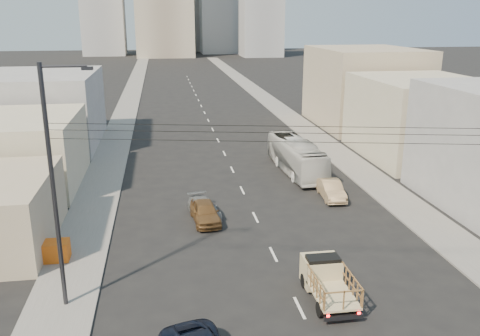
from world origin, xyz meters
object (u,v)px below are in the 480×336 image
object	(u,v)px
crate_stack	(53,251)
sedan_tan	(331,190)
city_bus	(296,156)
sedan_brown	(205,212)
sedan_grey	(204,208)
streetlamp_left	(55,184)
flatbed_pickup	(328,279)

from	to	relation	value
crate_stack	sedan_tan	bearing A→B (deg)	22.08
city_bus	sedan_brown	bearing A→B (deg)	-134.78
sedan_grey	streetlamp_left	bearing A→B (deg)	-136.83
sedan_tan	sedan_grey	xyz separation A→B (m)	(-10.29, -2.16, -0.11)
sedan_tan	crate_stack	distance (m)	21.22
sedan_brown	crate_stack	world-z (taller)	sedan_brown
city_bus	sedan_tan	distance (m)	7.37
crate_stack	streetlamp_left	bearing A→B (deg)	-72.41
city_bus	sedan_tan	size ratio (longest dim) A/B	2.53
flatbed_pickup	sedan_brown	distance (m)	12.22
flatbed_pickup	sedan_brown	xyz separation A→B (m)	(-5.28, 11.02, -0.35)
flatbed_pickup	streetlamp_left	distance (m)	14.14
streetlamp_left	crate_stack	world-z (taller)	streetlamp_left
flatbed_pickup	crate_stack	world-z (taller)	flatbed_pickup
city_bus	sedan_brown	xyz separation A→B (m)	(-9.39, -10.58, -0.78)
flatbed_pickup	city_bus	world-z (taller)	city_bus
city_bus	sedan_tan	xyz separation A→B (m)	(0.92, -7.27, -0.81)
flatbed_pickup	sedan_grey	world-z (taller)	flatbed_pickup
sedan_tan	crate_stack	size ratio (longest dim) A/B	2.40
sedan_brown	crate_stack	bearing A→B (deg)	-158.45
sedan_brown	sedan_grey	size ratio (longest dim) A/B	1.04
flatbed_pickup	sedan_grey	size ratio (longest dim) A/B	1.06
flatbed_pickup	crate_stack	xyz separation A→B (m)	(-14.64, 6.35, -0.40)
streetlamp_left	crate_stack	xyz separation A→B (m)	(-1.61, 5.06, -5.75)
city_bus	crate_stack	world-z (taller)	city_bus
sedan_tan	crate_stack	world-z (taller)	sedan_tan
crate_stack	sedan_brown	bearing A→B (deg)	26.53
sedan_brown	streetlamp_left	world-z (taller)	streetlamp_left
city_bus	crate_stack	xyz separation A→B (m)	(-18.74, -15.25, -0.83)
flatbed_pickup	city_bus	xyz separation A→B (m)	(4.11, 21.60, 0.43)
streetlamp_left	crate_stack	size ratio (longest dim) A/B	6.67
streetlamp_left	sedan_brown	bearing A→B (deg)	51.48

